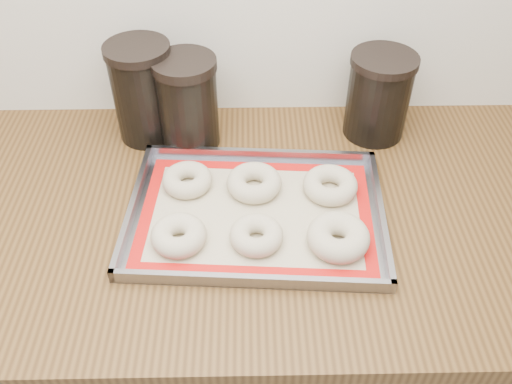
{
  "coord_description": "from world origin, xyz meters",
  "views": [
    {
      "loc": [
        -0.04,
        0.96,
        1.61
      ],
      "look_at": [
        -0.03,
        1.65,
        0.96
      ],
      "focal_mm": 38.0,
      "sensor_mm": 36.0,
      "label": 1
    }
  ],
  "objects_px": {
    "bagel_back_left": "(187,180)",
    "canister_mid": "(188,103)",
    "bagel_back_mid": "(254,183)",
    "canister_left": "(143,92)",
    "bagel_back_right": "(330,185)",
    "bagel_front_mid": "(256,235)",
    "canister_right": "(378,96)",
    "baking_tray": "(256,213)",
    "bagel_front_right": "(338,237)",
    "bagel_front_left": "(179,235)"
  },
  "relations": [
    {
      "from": "bagel_front_right",
      "to": "bagel_back_left",
      "type": "distance_m",
      "value": 0.31
    },
    {
      "from": "bagel_back_left",
      "to": "canister_left",
      "type": "xyz_separation_m",
      "value": [
        -0.1,
        0.18,
        0.08
      ]
    },
    {
      "from": "bagel_back_mid",
      "to": "canister_left",
      "type": "bearing_deg",
      "value": 139.64
    },
    {
      "from": "baking_tray",
      "to": "bagel_back_mid",
      "type": "relative_size",
      "value": 4.64
    },
    {
      "from": "bagel_back_mid",
      "to": "canister_right",
      "type": "height_order",
      "value": "canister_right"
    },
    {
      "from": "bagel_front_right",
      "to": "bagel_back_mid",
      "type": "relative_size",
      "value": 1.04
    },
    {
      "from": "canister_right",
      "to": "canister_mid",
      "type": "bearing_deg",
      "value": -175.82
    },
    {
      "from": "bagel_back_right",
      "to": "bagel_back_mid",
      "type": "bearing_deg",
      "value": 176.36
    },
    {
      "from": "canister_mid",
      "to": "bagel_back_right",
      "type": "bearing_deg",
      "value": -31.38
    },
    {
      "from": "canister_mid",
      "to": "bagel_front_mid",
      "type": "bearing_deg",
      "value": -65.58
    },
    {
      "from": "baking_tray",
      "to": "bagel_front_right",
      "type": "xyz_separation_m",
      "value": [
        0.14,
        -0.08,
        0.02
      ]
    },
    {
      "from": "canister_left",
      "to": "canister_right",
      "type": "relative_size",
      "value": 1.15
    },
    {
      "from": "bagel_front_left",
      "to": "canister_mid",
      "type": "height_order",
      "value": "canister_mid"
    },
    {
      "from": "bagel_back_right",
      "to": "canister_right",
      "type": "height_order",
      "value": "canister_right"
    },
    {
      "from": "bagel_front_left",
      "to": "canister_right",
      "type": "xyz_separation_m",
      "value": [
        0.39,
        0.32,
        0.07
      ]
    },
    {
      "from": "baking_tray",
      "to": "bagel_front_right",
      "type": "bearing_deg",
      "value": -29.45
    },
    {
      "from": "bagel_front_left",
      "to": "bagel_front_right",
      "type": "height_order",
      "value": "bagel_front_right"
    },
    {
      "from": "baking_tray",
      "to": "canister_left",
      "type": "relative_size",
      "value": 2.31
    },
    {
      "from": "bagel_back_right",
      "to": "bagel_back_left",
      "type": "bearing_deg",
      "value": 175.69
    },
    {
      "from": "bagel_back_right",
      "to": "canister_left",
      "type": "xyz_separation_m",
      "value": [
        -0.37,
        0.2,
        0.08
      ]
    },
    {
      "from": "bagel_back_mid",
      "to": "canister_mid",
      "type": "bearing_deg",
      "value": 129.6
    },
    {
      "from": "baking_tray",
      "to": "bagel_back_mid",
      "type": "bearing_deg",
      "value": 92.0
    },
    {
      "from": "canister_left",
      "to": "canister_right",
      "type": "xyz_separation_m",
      "value": [
        0.48,
        -0.0,
        -0.01
      ]
    },
    {
      "from": "bagel_back_mid",
      "to": "bagel_back_right",
      "type": "distance_m",
      "value": 0.14
    },
    {
      "from": "bagel_front_mid",
      "to": "bagel_back_left",
      "type": "distance_m",
      "value": 0.19
    },
    {
      "from": "bagel_front_left",
      "to": "canister_right",
      "type": "relative_size",
      "value": 0.53
    },
    {
      "from": "bagel_back_left",
      "to": "canister_mid",
      "type": "relative_size",
      "value": 0.49
    },
    {
      "from": "bagel_front_mid",
      "to": "canister_left",
      "type": "bearing_deg",
      "value": 124.8
    },
    {
      "from": "canister_left",
      "to": "bagel_back_left",
      "type": "bearing_deg",
      "value": -61.77
    },
    {
      "from": "bagel_front_left",
      "to": "bagel_front_mid",
      "type": "relative_size",
      "value": 1.04
    },
    {
      "from": "bagel_back_left",
      "to": "canister_right",
      "type": "xyz_separation_m",
      "value": [
        0.39,
        0.18,
        0.07
      ]
    },
    {
      "from": "bagel_front_mid",
      "to": "bagel_back_left",
      "type": "xyz_separation_m",
      "value": [
        -0.13,
        0.15,
        -0.0
      ]
    },
    {
      "from": "bagel_front_mid",
      "to": "bagel_back_right",
      "type": "xyz_separation_m",
      "value": [
        0.14,
        0.12,
        0.0
      ]
    },
    {
      "from": "bagel_front_left",
      "to": "bagel_front_right",
      "type": "distance_m",
      "value": 0.27
    },
    {
      "from": "bagel_back_left",
      "to": "canister_right",
      "type": "bearing_deg",
      "value": 24.37
    },
    {
      "from": "bagel_back_right",
      "to": "canister_left",
      "type": "bearing_deg",
      "value": 151.53
    },
    {
      "from": "baking_tray",
      "to": "bagel_back_left",
      "type": "xyz_separation_m",
      "value": [
        -0.13,
        0.08,
        0.01
      ]
    },
    {
      "from": "bagel_front_mid",
      "to": "bagel_front_right",
      "type": "height_order",
      "value": "bagel_front_right"
    },
    {
      "from": "bagel_front_mid",
      "to": "bagel_back_mid",
      "type": "distance_m",
      "value": 0.13
    },
    {
      "from": "canister_left",
      "to": "canister_mid",
      "type": "distance_m",
      "value": 0.1
    },
    {
      "from": "bagel_back_right",
      "to": "bagel_front_right",
      "type": "bearing_deg",
      "value": -91.17
    },
    {
      "from": "bagel_front_right",
      "to": "canister_right",
      "type": "relative_size",
      "value": 0.59
    },
    {
      "from": "bagel_front_right",
      "to": "canister_right",
      "type": "xyz_separation_m",
      "value": [
        0.12,
        0.33,
        0.07
      ]
    },
    {
      "from": "bagel_front_right",
      "to": "canister_right",
      "type": "bearing_deg",
      "value": 70.17
    },
    {
      "from": "bagel_back_mid",
      "to": "bagel_back_right",
      "type": "xyz_separation_m",
      "value": [
        0.14,
        -0.01,
        -0.0
      ]
    },
    {
      "from": "bagel_back_left",
      "to": "canister_left",
      "type": "distance_m",
      "value": 0.22
    },
    {
      "from": "bagel_back_mid",
      "to": "bagel_back_right",
      "type": "relative_size",
      "value": 1.0
    },
    {
      "from": "bagel_back_mid",
      "to": "canister_left",
      "type": "relative_size",
      "value": 0.5
    },
    {
      "from": "bagel_front_mid",
      "to": "canister_mid",
      "type": "bearing_deg",
      "value": 114.42
    },
    {
      "from": "bagel_back_left",
      "to": "canister_right",
      "type": "height_order",
      "value": "canister_right"
    }
  ]
}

